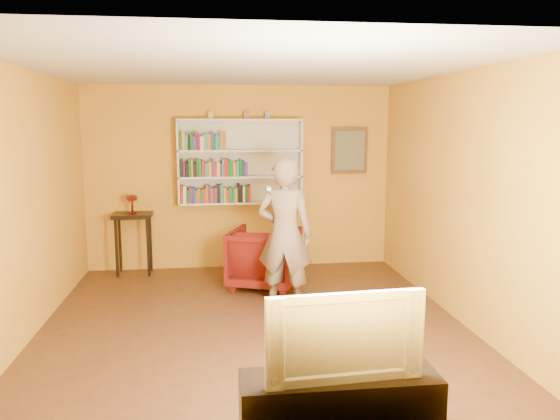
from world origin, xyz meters
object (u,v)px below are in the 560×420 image
object	(u,v)px
bookshelf	(240,162)
armchair	(265,258)
console_table	(133,224)
ruby_lustre	(132,200)
tv_cabinet	(340,409)
television	(341,333)
person	(285,235)

from	to	relation	value
bookshelf	armchair	size ratio (longest dim) A/B	2.06
console_table	ruby_lustre	size ratio (longest dim) A/B	3.37
armchair	tv_cabinet	world-z (taller)	armchair
tv_cabinet	console_table	bearing A→B (deg)	113.46
console_table	tv_cabinet	size ratio (longest dim) A/B	0.66
bookshelf	armchair	xyz separation A→B (m)	(0.25, -1.04, -1.20)
ruby_lustre	armchair	xyz separation A→B (m)	(1.80, -0.88, -0.68)
television	tv_cabinet	bearing A→B (deg)	0.00
armchair	television	size ratio (longest dim) A/B	0.83
console_table	television	bearing A→B (deg)	-66.54
tv_cabinet	television	distance (m)	0.54
ruby_lustre	person	bearing A→B (deg)	-42.11
console_table	armchair	world-z (taller)	console_table
bookshelf	console_table	distance (m)	1.77
armchair	tv_cabinet	bearing A→B (deg)	112.59
tv_cabinet	television	xyz separation A→B (m)	(0.00, 0.00, 0.54)
console_table	ruby_lustre	world-z (taller)	ruby_lustre
ruby_lustre	television	world-z (taller)	ruby_lustre
tv_cabinet	television	world-z (taller)	television
bookshelf	person	bearing A→B (deg)	-78.16
armchair	person	world-z (taller)	person
armchair	console_table	bearing A→B (deg)	-6.04
armchair	person	xyz separation A→B (m)	(0.15, -0.88, 0.49)
bookshelf	tv_cabinet	world-z (taller)	bookshelf
television	bookshelf	bearing A→B (deg)	90.85
tv_cabinet	television	size ratio (longest dim) A/B	1.28
console_table	tv_cabinet	xyz separation A→B (m)	(1.95, -4.50, -0.50)
console_table	ruby_lustre	distance (m)	0.34
bookshelf	console_table	size ratio (longest dim) A/B	2.03
person	tv_cabinet	size ratio (longest dim) A/B	1.32
person	tv_cabinet	xyz separation A→B (m)	(0.01, -2.74, -0.64)
bookshelf	ruby_lustre	distance (m)	1.64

